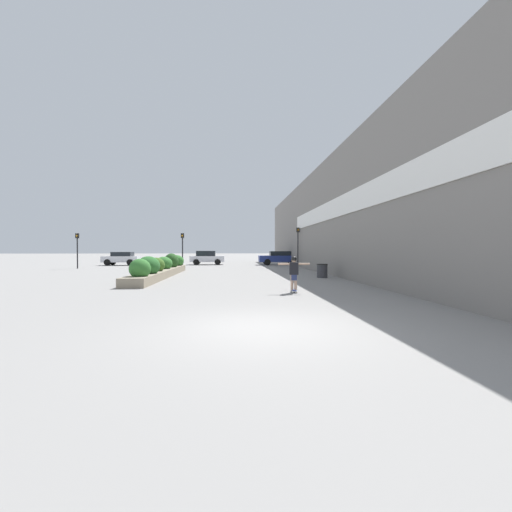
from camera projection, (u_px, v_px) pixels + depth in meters
name	position (u px, v px, depth m)	size (l,w,h in m)	color
ground_plane	(262.00, 328.00, 7.50)	(300.00, 300.00, 0.00)	gray
building_wall_right	(316.00, 221.00, 28.04)	(0.67, 49.05, 8.08)	gray
planter_box	(162.00, 268.00, 21.75)	(1.27, 13.39, 1.45)	gray
skateboard	(294.00, 291.00, 13.70)	(0.23, 0.61, 0.10)	navy
skateboarder	(294.00, 270.00, 13.68)	(1.27, 0.23, 1.36)	tan
trash_bin	(322.00, 271.00, 20.90)	(0.67, 0.67, 0.85)	#38383D
car_leftmost	(280.00, 258.00, 38.65)	(4.67, 1.95, 1.55)	navy
car_center_left	(122.00, 258.00, 37.60)	(3.84, 1.85, 1.47)	silver
car_center_right	(207.00, 257.00, 39.23)	(3.87, 1.94, 1.58)	silver
car_rightmost	(372.00, 258.00, 37.05)	(4.34, 1.98, 1.50)	silver
traffic_light_left	(182.00, 244.00, 31.73)	(0.28, 0.30, 3.25)	black
traffic_light_right	(298.00, 241.00, 32.82)	(0.28, 0.30, 3.84)	black
traffic_light_far_left	(77.00, 244.00, 31.00)	(0.28, 0.30, 3.21)	black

